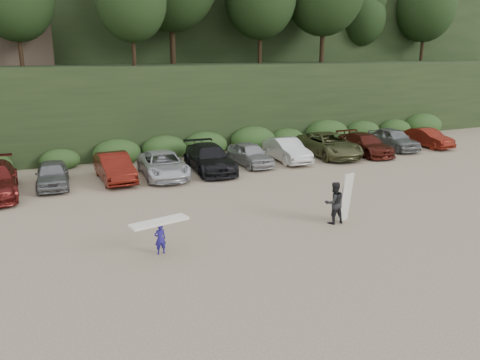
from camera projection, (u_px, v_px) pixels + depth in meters
name	position (u px, v px, depth m)	size (l,w,h in m)	color
ground	(311.00, 222.00, 19.65)	(120.00, 120.00, 0.00)	tan
hillside_backdrop	(119.00, 9.00, 47.99)	(90.00, 41.50, 28.00)	black
parked_cars	(176.00, 161.00, 27.15)	(39.91, 6.36, 1.62)	silver
child_surfer	(160.00, 231.00, 16.32)	(2.14, 0.95, 1.24)	navy
adult_surfer	(335.00, 202.00, 19.31)	(1.33, 0.73, 2.09)	black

